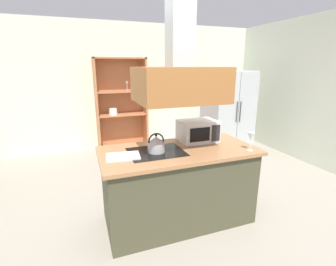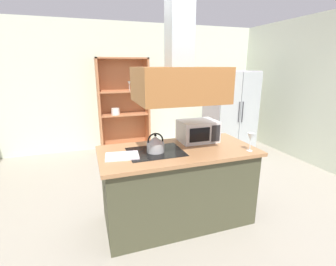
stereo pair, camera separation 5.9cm
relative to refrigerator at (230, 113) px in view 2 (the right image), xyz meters
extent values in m
plane|color=#9D9587|center=(-1.82, -1.84, -0.86)|extent=(7.80, 7.80, 0.00)
cube|color=silver|center=(-1.82, 1.16, 0.49)|extent=(6.00, 0.12, 2.70)
cube|color=#45452F|center=(-1.90, -1.92, -0.43)|extent=(1.68, 0.78, 0.86)
cube|color=#A9764B|center=(-1.90, -1.92, 0.02)|extent=(1.76, 0.86, 0.04)
cube|color=black|center=(-2.16, -1.92, 0.04)|extent=(0.60, 0.47, 0.00)
cube|color=#A56632|center=(-1.90, -1.92, 0.76)|extent=(0.90, 0.70, 0.36)
cube|color=#B0BBC1|center=(-1.90, -1.92, 1.39)|extent=(0.24, 0.24, 0.90)
cube|color=#BEB8C3|center=(0.00, 0.01, 0.00)|extent=(0.90, 0.72, 1.72)
cube|color=#B8BEC0|center=(-0.22, -0.36, 0.00)|extent=(0.44, 0.03, 1.68)
cube|color=#B4BCBF|center=(0.23, -0.36, 0.00)|extent=(0.44, 0.03, 1.68)
cylinder|color=#4C4C51|center=(-0.04, -0.39, 0.09)|extent=(0.02, 0.02, 0.40)
cylinder|color=#4C4C51|center=(0.04, -0.39, 0.09)|extent=(0.02, 0.02, 0.40)
cube|color=#BD754A|center=(-2.58, 0.90, 0.13)|extent=(0.04, 0.40, 1.97)
cube|color=#BD754A|center=(-1.55, 0.90, 0.13)|extent=(0.04, 0.40, 1.97)
cube|color=#BD754A|center=(-2.06, 0.90, 1.10)|extent=(1.07, 0.40, 0.03)
cube|color=#BD754A|center=(-2.06, 0.90, -0.82)|extent=(1.07, 0.40, 0.08)
cube|color=#BD754A|center=(-2.06, 1.09, 0.13)|extent=(1.07, 0.02, 1.97)
cube|color=#BD754A|center=(-2.06, 0.90, -0.07)|extent=(0.99, 0.36, 0.02)
cube|color=#BD754A|center=(-2.06, 0.90, 0.43)|extent=(0.99, 0.36, 0.02)
cylinder|color=white|center=(-2.25, 0.85, -0.03)|extent=(0.18, 0.18, 0.05)
cylinder|color=white|center=(-2.25, 0.85, 0.01)|extent=(0.17, 0.17, 0.05)
cylinder|color=white|center=(-2.25, 0.85, 0.06)|extent=(0.16, 0.16, 0.05)
cylinder|color=silver|center=(-1.93, 0.86, 0.50)|extent=(0.01, 0.01, 0.12)
cone|color=silver|center=(-1.93, 0.86, 0.60)|extent=(0.07, 0.07, 0.08)
cylinder|color=silver|center=(-1.76, 0.86, 0.50)|extent=(0.01, 0.01, 0.12)
cone|color=silver|center=(-1.76, 0.86, 0.60)|extent=(0.07, 0.07, 0.08)
cylinder|color=#B3B4B5|center=(-2.16, -1.92, 0.10)|extent=(0.19, 0.19, 0.11)
cone|color=#BCB8C2|center=(-2.16, -1.92, 0.18)|extent=(0.18, 0.18, 0.07)
sphere|color=black|center=(-2.16, -1.92, 0.23)|extent=(0.03, 0.03, 0.03)
torus|color=black|center=(-2.16, -1.92, 0.17)|extent=(0.18, 0.02, 0.18)
cube|color=white|center=(-2.53, -1.95, 0.05)|extent=(0.37, 0.28, 0.02)
cube|color=silver|center=(-1.55, -1.69, 0.17)|extent=(0.46, 0.34, 0.26)
cube|color=black|center=(-1.61, -1.87, 0.17)|extent=(0.26, 0.01, 0.17)
cube|color=#262628|center=(-1.40, -1.87, 0.17)|extent=(0.11, 0.01, 0.20)
cylinder|color=silver|center=(-1.17, -2.22, 0.05)|extent=(0.06, 0.06, 0.01)
cylinder|color=silver|center=(-1.17, -2.22, 0.10)|extent=(0.01, 0.01, 0.11)
cone|color=silver|center=(-1.17, -2.22, 0.20)|extent=(0.08, 0.08, 0.09)
camera|label=1|loc=(-2.90, -4.32, 0.96)|focal=26.05mm
camera|label=2|loc=(-2.85, -4.34, 0.96)|focal=26.05mm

